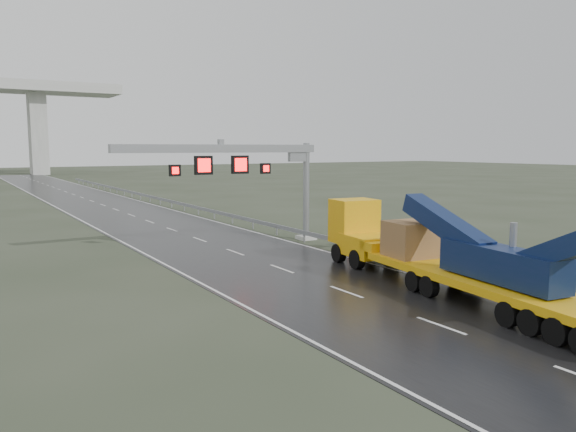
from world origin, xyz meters
TOP-DOWN VIEW (x-y plane):
  - ground at (0.00, 0.00)m, footprint 400.00×400.00m
  - road at (0.00, 40.00)m, footprint 11.00×200.00m
  - guardrail at (6.10, 30.00)m, footprint 0.20×140.00m
  - sign_gantry at (2.10, 17.99)m, footprint 14.90×1.20m
  - heavy_haul_truck at (4.25, 3.14)m, footprint 5.21×19.47m
  - exit_sign_pair at (7.37, 12.55)m, footprint 1.36×0.50m
  - striped_barrier at (8.00, 14.00)m, footprint 0.62×0.34m

SIDE VIEW (x-z plane):
  - ground at x=0.00m, z-range 0.00..0.00m
  - road at x=0.00m, z-range 0.00..0.02m
  - striped_barrier at x=8.00m, z-range 0.00..1.04m
  - guardrail at x=6.10m, z-range 0.00..1.40m
  - exit_sign_pair at x=7.37m, z-range 0.48..2.90m
  - heavy_haul_truck at x=4.25m, z-range -0.51..4.02m
  - sign_gantry at x=2.10m, z-range 1.90..9.33m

